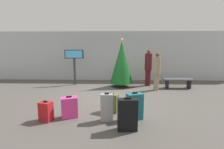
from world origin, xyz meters
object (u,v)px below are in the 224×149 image
(holiday_tree, at_px, (122,62))
(suitcase_2, at_px, (46,111))
(waiting_bench, at_px, (178,81))
(suitcase_1, at_px, (112,103))
(flight_info_kiosk, at_px, (74,60))
(suitcase_0, at_px, (135,106))
(suitcase_4, at_px, (127,115))
(traveller_1, at_px, (148,67))
(suitcase_3, at_px, (107,108))
(traveller_0, at_px, (157,71))
(suitcase_5, at_px, (69,107))

(holiday_tree, xyz_separation_m, suitcase_2, (-2.19, -4.10, -1.00))
(waiting_bench, height_order, suitcase_1, suitcase_1)
(waiting_bench, relative_size, suitcase_1, 2.34)
(flight_info_kiosk, xyz_separation_m, suitcase_0, (2.79, -4.34, -0.96))
(flight_info_kiosk, height_order, suitcase_2, flight_info_kiosk)
(suitcase_0, xyz_separation_m, suitcase_1, (-0.66, 0.51, -0.08))
(waiting_bench, bearing_deg, suitcase_2, -142.18)
(suitcase_4, bearing_deg, suitcase_2, 168.35)
(traveller_1, xyz_separation_m, suitcase_0, (-1.14, -4.24, -0.63))
(traveller_1, distance_m, suitcase_4, 5.11)
(waiting_bench, distance_m, suitcase_2, 6.33)
(holiday_tree, distance_m, traveller_1, 1.47)
(holiday_tree, height_order, suitcase_4, holiday_tree)
(waiting_bench, bearing_deg, suitcase_3, -130.85)
(waiting_bench, distance_m, traveller_0, 1.37)
(traveller_0, distance_m, suitcase_3, 4.07)
(traveller_0, distance_m, traveller_1, 0.99)
(suitcase_0, relative_size, suitcase_4, 0.94)
(waiting_bench, relative_size, suitcase_2, 2.49)
(traveller_0, relative_size, suitcase_3, 2.20)
(suitcase_2, height_order, suitcase_3, suitcase_3)
(suitcase_5, bearing_deg, suitcase_0, -1.88)
(suitcase_5, bearing_deg, waiting_bench, 39.39)
(traveller_0, xyz_separation_m, traveller_1, (-0.22, 0.96, 0.06))
(suitcase_4, bearing_deg, traveller_1, 74.18)
(traveller_0, xyz_separation_m, suitcase_3, (-2.14, -3.42, -0.55))
(waiting_bench, xyz_separation_m, suitcase_2, (-5.00, -3.88, -0.09))
(suitcase_0, bearing_deg, traveller_0, 67.34)
(waiting_bench, relative_size, suitcase_3, 1.79)
(suitcase_3, bearing_deg, suitcase_5, 169.46)
(suitcase_2, bearing_deg, suitcase_0, 4.46)
(suitcase_0, relative_size, suitcase_3, 0.97)
(traveller_1, bearing_deg, holiday_tree, -166.70)
(suitcase_0, distance_m, suitcase_3, 0.79)
(traveller_0, xyz_separation_m, suitcase_1, (-2.03, -2.77, -0.65))
(holiday_tree, relative_size, traveller_1, 1.29)
(suitcase_3, height_order, suitcase_4, suitcase_4)
(holiday_tree, xyz_separation_m, suitcase_1, (-0.39, -3.39, -0.98))
(waiting_bench, xyz_separation_m, suitcase_3, (-3.31, -3.83, 0.03))
(traveller_1, xyz_separation_m, suitcase_5, (-3.02, -4.18, -0.70))
(flight_info_kiosk, bearing_deg, suitcase_4, -62.95)
(holiday_tree, height_order, flight_info_kiosk, holiday_tree)
(suitcase_3, distance_m, suitcase_5, 1.13)
(traveller_0, bearing_deg, waiting_bench, 19.33)
(waiting_bench, height_order, suitcase_5, suitcase_5)
(holiday_tree, distance_m, suitcase_1, 3.55)
(waiting_bench, distance_m, suitcase_5, 5.71)
(suitcase_1, relative_size, suitcase_5, 0.96)
(traveller_1, distance_m, suitcase_1, 4.20)
(flight_info_kiosk, bearing_deg, suitcase_3, -65.80)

